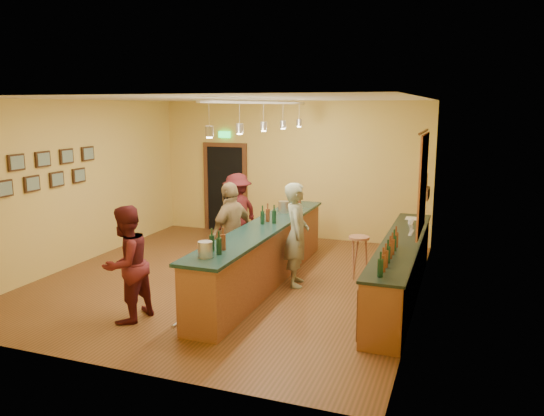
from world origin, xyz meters
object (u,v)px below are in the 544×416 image
(back_counter, at_px, (401,268))
(customer_a, at_px, (126,264))
(bartender, at_px, (297,235))
(customer_b, at_px, (232,233))
(bar_stool, at_px, (359,244))
(customer_c, at_px, (237,212))
(tasting_bar, at_px, (264,250))

(back_counter, bearing_deg, customer_a, -146.51)
(bartender, relative_size, customer_b, 1.00)
(bar_stool, bearing_deg, back_counter, -41.21)
(bartender, distance_m, customer_a, 2.97)
(bar_stool, bearing_deg, customer_c, 160.17)
(tasting_bar, relative_size, customer_b, 2.83)
(back_counter, height_order, bar_stool, back_counter)
(tasting_bar, xyz_separation_m, customer_b, (-0.55, -0.14, 0.29))
(customer_b, xyz_separation_m, bar_stool, (2.04, 1.05, -0.27))
(customer_c, bearing_deg, customer_a, 21.32)
(customer_b, bearing_deg, customer_c, -144.43)
(customer_a, height_order, customer_c, customer_a)
(customer_c, bearing_deg, tasting_bar, 55.14)
(bar_stool, bearing_deg, bartender, -140.86)
(customer_c, bearing_deg, customer_b, 41.39)
(back_counter, distance_m, tasting_bar, 2.33)
(back_counter, bearing_deg, customer_c, 154.49)
(customer_b, bearing_deg, tasting_bar, 118.53)
(customer_c, distance_m, bar_stool, 3.03)
(customer_b, relative_size, bar_stool, 2.34)
(back_counter, bearing_deg, tasting_bar, -175.54)
(back_counter, xyz_separation_m, tasting_bar, (-2.32, -0.18, 0.12))
(customer_c, height_order, bar_stool, customer_c)
(tasting_bar, bearing_deg, bar_stool, 31.35)
(customer_b, bearing_deg, bartender, 118.74)
(customer_a, distance_m, customer_b, 2.18)
(back_counter, bearing_deg, bartender, -178.78)
(tasting_bar, xyz_separation_m, bartender, (0.55, 0.14, 0.30))
(bartender, bearing_deg, back_counter, -104.80)
(tasting_bar, bearing_deg, customer_b, -165.84)
(bartender, bearing_deg, bar_stool, -66.88)
(tasting_bar, height_order, customer_a, customer_a)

